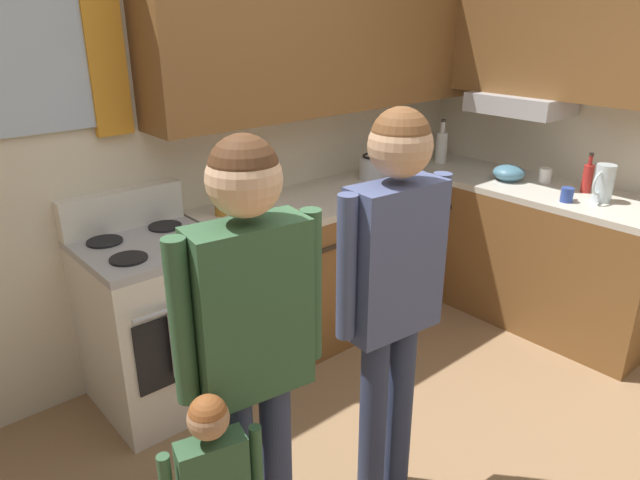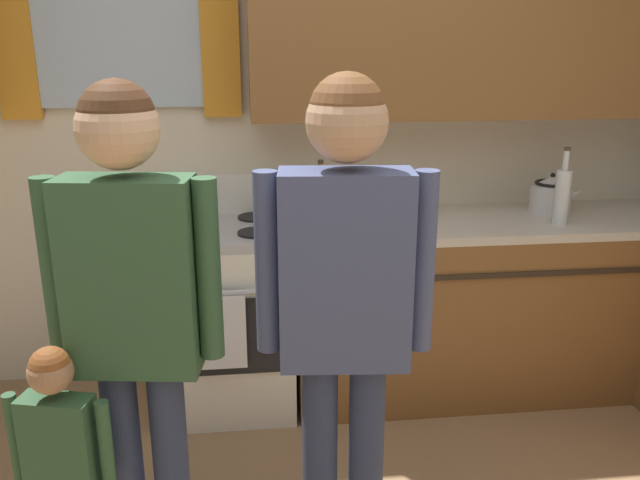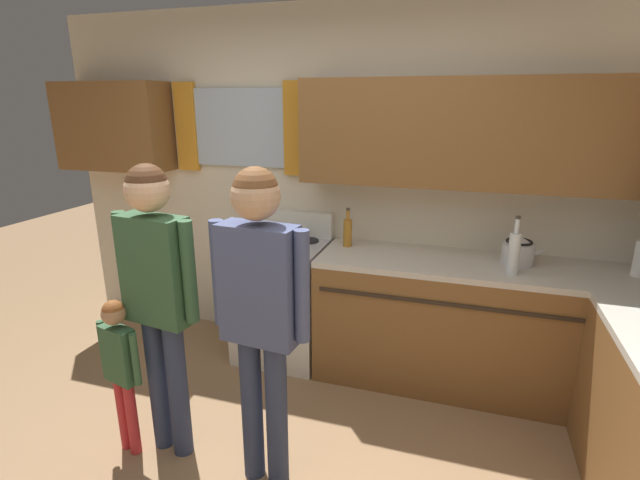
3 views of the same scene
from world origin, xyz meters
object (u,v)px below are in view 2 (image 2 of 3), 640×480
at_px(stovetop_kettle, 551,195).
at_px(small_child, 62,457).
at_px(bottle_tall_clear, 562,195).
at_px(adult_in_plaid, 345,291).
at_px(adult_holding_child, 133,297).
at_px(bottle_oil_amber, 321,196).
at_px(stove_oven, 226,312).

height_order(stovetop_kettle, small_child, stovetop_kettle).
xyz_separation_m(bottle_tall_clear, adult_in_plaid, (-1.19, -1.09, 0.00)).
height_order(stovetop_kettle, adult_holding_child, adult_holding_child).
relative_size(stovetop_kettle, small_child, 0.29).
relative_size(stovetop_kettle, adult_in_plaid, 0.17).
bearing_deg(stovetop_kettle, bottle_oil_amber, 177.61).
bearing_deg(small_child, adult_in_plaid, 3.11).
distance_m(adult_holding_child, small_child, 0.51).
relative_size(stove_oven, bottle_tall_clear, 3.00).
height_order(bottle_oil_amber, small_child, bottle_oil_amber).
bearing_deg(bottle_tall_clear, adult_holding_child, -149.86).
distance_m(stovetop_kettle, adult_holding_child, 2.23).
height_order(adult_holding_child, small_child, adult_holding_child).
bearing_deg(stove_oven, bottle_oil_amber, 12.26).
bearing_deg(stove_oven, bottle_tall_clear, -5.24).
distance_m(bottle_oil_amber, adult_holding_child, 1.47).
bearing_deg(bottle_oil_amber, bottle_tall_clear, -12.70).
bearing_deg(bottle_oil_amber, stovetop_kettle, -2.39).
height_order(bottle_tall_clear, small_child, bottle_tall_clear).
bearing_deg(stovetop_kettle, bottle_tall_clear, -103.29).
xyz_separation_m(stovetop_kettle, adult_in_plaid, (-1.24, -1.29, 0.05)).
height_order(bottle_oil_amber, stovetop_kettle, bottle_oil_amber).
distance_m(stovetop_kettle, adult_in_plaid, 1.79).
distance_m(stove_oven, small_child, 1.36).
xyz_separation_m(bottle_tall_clear, stovetop_kettle, (0.05, 0.20, -0.05)).
xyz_separation_m(stove_oven, bottle_tall_clear, (1.59, -0.15, 0.57)).
bearing_deg(small_child, bottle_tall_clear, 29.30).
relative_size(bottle_oil_amber, adult_in_plaid, 0.17).
relative_size(stove_oven, stovetop_kettle, 4.02).
xyz_separation_m(stove_oven, small_child, (-0.43, -1.28, 0.11)).
distance_m(stove_oven, adult_in_plaid, 1.42).
bearing_deg(stove_oven, adult_holding_child, -99.96).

